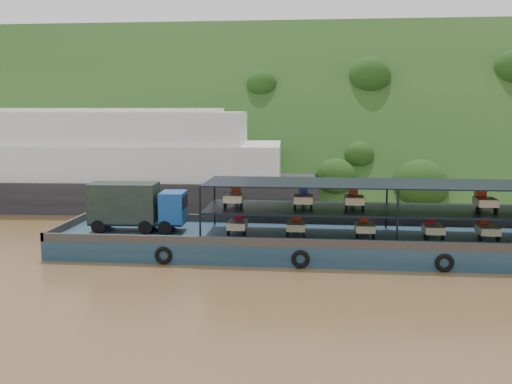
# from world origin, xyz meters

# --- Properties ---
(ground) EXTENTS (160.00, 160.00, 0.00)m
(ground) POSITION_xyz_m (0.00, 0.00, 0.00)
(ground) COLOR brown
(ground) RESTS_ON ground
(hillside) EXTENTS (140.00, 39.60, 39.60)m
(hillside) POSITION_xyz_m (0.00, 36.00, 0.00)
(hillside) COLOR #153312
(hillside) RESTS_ON ground
(cargo_barge) EXTENTS (35.00, 7.18, 4.54)m
(cargo_barge) POSITION_xyz_m (2.58, -1.37, 1.07)
(cargo_barge) COLOR #132B44
(cargo_barge) RESTS_ON ground
(passenger_ferry) EXTENTS (45.10, 13.28, 9.04)m
(passenger_ferry) POSITION_xyz_m (-20.01, 14.94, 3.91)
(passenger_ferry) COLOR black
(passenger_ferry) RESTS_ON ground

